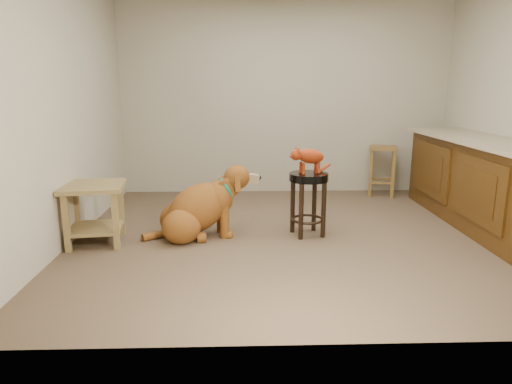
{
  "coord_description": "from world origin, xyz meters",
  "views": [
    {
      "loc": [
        -0.61,
        -4.37,
        1.47
      ],
      "look_at": [
        -0.47,
        0.01,
        0.45
      ],
      "focal_mm": 32.0,
      "sensor_mm": 36.0,
      "label": 1
    }
  ],
  "objects_px": {
    "padded_stool": "(308,191)",
    "side_table": "(94,205)",
    "golden_retriever": "(199,209)",
    "wood_stool": "(382,170)",
    "tabby_kitten": "(308,157)"
  },
  "relations": [
    {
      "from": "golden_retriever",
      "to": "tabby_kitten",
      "type": "relative_size",
      "value": 2.67
    },
    {
      "from": "golden_retriever",
      "to": "padded_stool",
      "type": "bearing_deg",
      "value": -11.31
    },
    {
      "from": "padded_stool",
      "to": "wood_stool",
      "type": "relative_size",
      "value": 0.94
    },
    {
      "from": "wood_stool",
      "to": "golden_retriever",
      "type": "height_order",
      "value": "golden_retriever"
    },
    {
      "from": "golden_retriever",
      "to": "side_table",
      "type": "bearing_deg",
      "value": 175.82
    },
    {
      "from": "side_table",
      "to": "golden_retriever",
      "type": "xyz_separation_m",
      "value": [
        0.97,
        0.15,
        -0.1
      ]
    },
    {
      "from": "wood_stool",
      "to": "tabby_kitten",
      "type": "xyz_separation_m",
      "value": [
        -1.27,
        -1.68,
        0.44
      ]
    },
    {
      "from": "padded_stool",
      "to": "side_table",
      "type": "distance_m",
      "value": 2.06
    },
    {
      "from": "wood_stool",
      "to": "side_table",
      "type": "relative_size",
      "value": 1.08
    },
    {
      "from": "golden_retriever",
      "to": "tabby_kitten",
      "type": "xyz_separation_m",
      "value": [
        1.07,
        0.03,
        0.51
      ]
    },
    {
      "from": "wood_stool",
      "to": "side_table",
      "type": "xyz_separation_m",
      "value": [
        -3.31,
        -1.87,
        0.03
      ]
    },
    {
      "from": "side_table",
      "to": "tabby_kitten",
      "type": "distance_m",
      "value": 2.09
    },
    {
      "from": "padded_stool",
      "to": "golden_retriever",
      "type": "height_order",
      "value": "golden_retriever"
    },
    {
      "from": "padded_stool",
      "to": "golden_retriever",
      "type": "relative_size",
      "value": 0.54
    },
    {
      "from": "wood_stool",
      "to": "padded_stool",
      "type": "bearing_deg",
      "value": -126.8
    }
  ]
}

